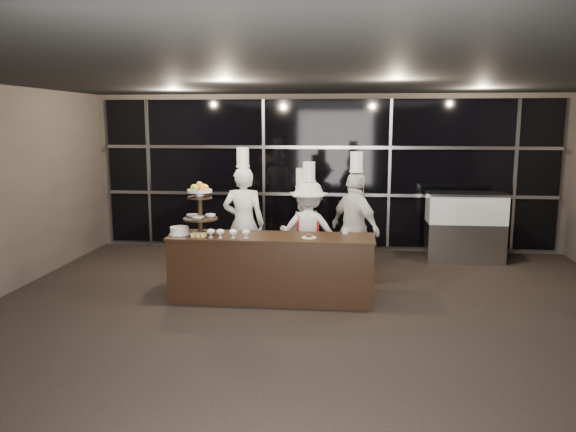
# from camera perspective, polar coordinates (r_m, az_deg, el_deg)

# --- Properties ---
(room) EXTENTS (10.00, 10.00, 10.00)m
(room) POSITION_cam_1_polar(r_m,az_deg,el_deg) (5.91, 2.11, 0.03)
(room) COLOR black
(room) RESTS_ON ground
(window_wall) EXTENTS (8.60, 0.10, 2.80)m
(window_wall) POSITION_cam_1_polar(r_m,az_deg,el_deg) (10.80, 3.88, 4.35)
(window_wall) COLOR black
(window_wall) RESTS_ON ground
(buffet_counter) EXTENTS (2.84, 0.74, 0.92)m
(buffet_counter) POSITION_cam_1_polar(r_m,az_deg,el_deg) (7.87, -1.68, -5.25)
(buffet_counter) COLOR black
(buffet_counter) RESTS_ON ground
(display_stand) EXTENTS (0.48, 0.48, 0.74)m
(display_stand) POSITION_cam_1_polar(r_m,az_deg,el_deg) (7.89, -8.93, 1.14)
(display_stand) COLOR black
(display_stand) RESTS_ON buffet_counter
(compotes) EXTENTS (0.59, 0.11, 0.12)m
(compotes) POSITION_cam_1_polar(r_m,az_deg,el_deg) (7.64, -6.17, -1.64)
(compotes) COLOR silver
(compotes) RESTS_ON buffet_counter
(layer_cake) EXTENTS (0.30, 0.30, 0.11)m
(layer_cake) POSITION_cam_1_polar(r_m,az_deg,el_deg) (7.98, -10.96, -1.48)
(layer_cake) COLOR white
(layer_cake) RESTS_ON buffet_counter
(pastry_squares) EXTENTS (0.20, 0.13, 0.05)m
(pastry_squares) POSITION_cam_1_polar(r_m,az_deg,el_deg) (7.80, -9.05, -1.88)
(pastry_squares) COLOR #FFDF7C
(pastry_squares) RESTS_ON buffet_counter
(small_plate) EXTENTS (0.20, 0.20, 0.05)m
(small_plate) POSITION_cam_1_polar(r_m,az_deg,el_deg) (7.62, 2.15, -2.13)
(small_plate) COLOR white
(small_plate) RESTS_ON buffet_counter
(chef_cup) EXTENTS (0.08, 0.08, 0.07)m
(chef_cup) POSITION_cam_1_polar(r_m,az_deg,el_deg) (7.94, 5.83, -1.55)
(chef_cup) COLOR white
(chef_cup) RESTS_ON buffet_counter
(display_case) EXTENTS (1.36, 0.59, 1.24)m
(display_case) POSITION_cam_1_polar(r_m,az_deg,el_deg) (10.49, 17.56, -0.73)
(display_case) COLOR #A5A5AA
(display_case) RESTS_ON ground
(chef_a) EXTENTS (0.66, 0.43, 2.09)m
(chef_a) POSITION_cam_1_polar(r_m,az_deg,el_deg) (8.83, -4.52, -0.63)
(chef_a) COLOR silver
(chef_a) RESTS_ON ground
(chef_b) EXTENTS (0.83, 0.73, 1.76)m
(chef_b) POSITION_cam_1_polar(r_m,az_deg,el_deg) (8.99, 1.41, -1.55)
(chef_b) COLOR silver
(chef_b) RESTS_ON ground
(chef_c) EXTENTS (1.04, 0.62, 1.88)m
(chef_c) POSITION_cam_1_polar(r_m,az_deg,el_deg) (8.75, 2.11, -1.51)
(chef_c) COLOR silver
(chef_c) RESTS_ON ground
(chef_d) EXTENTS (0.98, 1.06, 2.04)m
(chef_d) POSITION_cam_1_polar(r_m,az_deg,el_deg) (8.59, 6.84, -1.18)
(chef_d) COLOR silver
(chef_d) RESTS_ON ground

